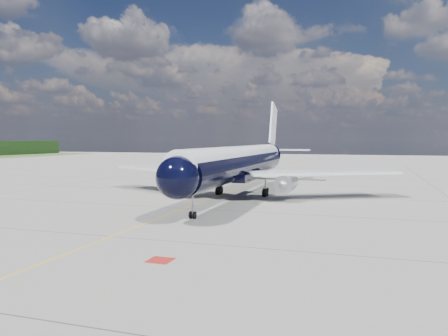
{
  "coord_description": "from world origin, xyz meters",
  "views": [
    {
      "loc": [
        19.26,
        -35.02,
        7.8
      ],
      "look_at": [
        1.57,
        19.4,
        4.0
      ],
      "focal_mm": 35.0,
      "sensor_mm": 36.0,
      "label": 1
    }
  ],
  "objects": [
    {
      "name": "ground",
      "position": [
        0.0,
        30.0,
        0.0
      ],
      "size": [
        320.0,
        320.0,
        0.0
      ],
      "primitive_type": "plane",
      "color": "gray",
      "rests_on": "ground"
    },
    {
      "name": "red_marking",
      "position": [
        6.8,
        -10.0,
        0.0
      ],
      "size": [
        1.6,
        1.6,
        0.01
      ],
      "primitive_type": "cube",
      "color": "maroon",
      "rests_on": "ground"
    },
    {
      "name": "taxiway_centerline",
      "position": [
        0.0,
        25.0,
        0.0
      ],
      "size": [
        0.16,
        160.0,
        0.01
      ],
      "primitive_type": "cube",
      "color": "yellow",
      "rests_on": "ground"
    },
    {
      "name": "main_airliner",
      "position": [
        3.05,
        22.78,
        4.56
      ],
      "size": [
        41.79,
        50.75,
        14.69
      ],
      "rotation": [
        0.0,
        0.0,
        0.01
      ],
      "color": "black",
      "rests_on": "ground"
    }
  ]
}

